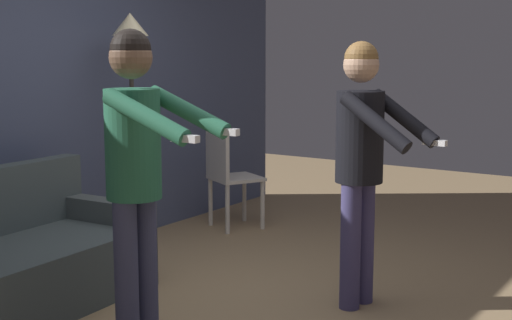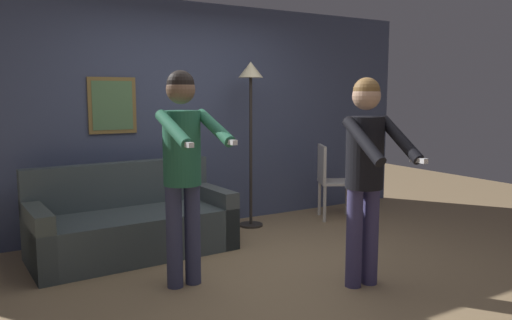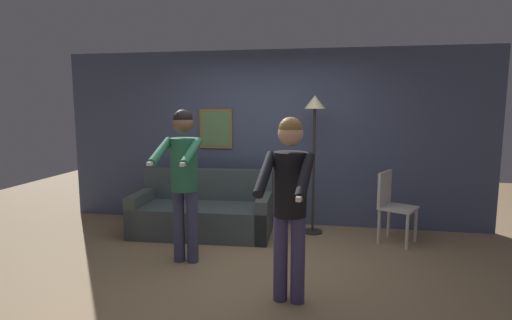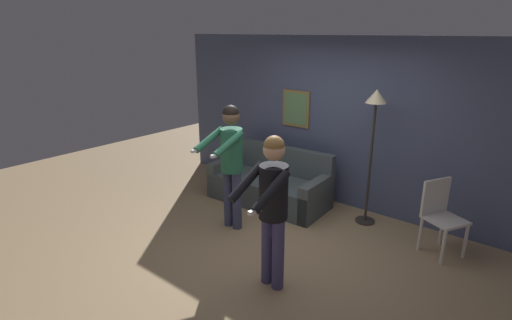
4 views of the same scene
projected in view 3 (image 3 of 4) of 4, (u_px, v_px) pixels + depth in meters
The scene contains 7 objects.
ground_plane at pixel (244, 273), 4.30m from camera, with size 12.00×12.00×0.00m, color tan.
back_wall_assembly at pixel (269, 138), 5.99m from camera, with size 6.40×0.09×2.60m.
couch at pixel (203, 214), 5.59m from camera, with size 1.94×0.94×0.87m.
torchiere_lamp at pixel (314, 124), 5.46m from camera, with size 0.29×0.29×1.93m.
person_standing_left at pixel (184, 171), 4.45m from camera, with size 0.44×0.72×1.74m.
person_standing_right at pixel (290, 193), 3.52m from camera, with size 0.48×0.67×1.69m.
dining_chair_distant at pixel (392, 202), 5.23m from camera, with size 0.57×0.57×0.93m.
Camera 3 is at (0.84, -4.01, 1.78)m, focal length 28.00 mm.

